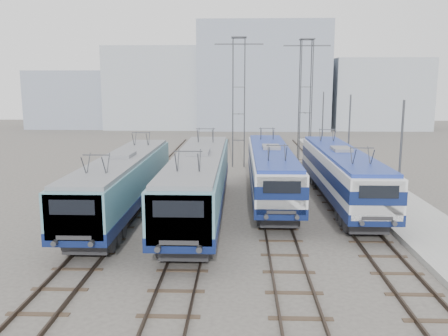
% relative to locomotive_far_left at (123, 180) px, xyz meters
% --- Properties ---
extents(ground, '(160.00, 160.00, 0.00)m').
position_rel_locomotive_far_left_xyz_m(ground, '(6.75, -4.34, -2.19)').
color(ground, '#514C47').
extents(platform, '(4.00, 70.00, 0.30)m').
position_rel_locomotive_far_left_xyz_m(platform, '(16.95, 3.66, -2.04)').
color(platform, '#9E9E99').
rests_on(platform, ground).
extents(locomotive_far_left, '(2.77, 17.50, 3.29)m').
position_rel_locomotive_far_left_xyz_m(locomotive_far_left, '(0.00, 0.00, 0.00)').
color(locomotive_far_left, '#0D1948').
rests_on(locomotive_far_left, ground).
extents(locomotive_center_left, '(2.94, 18.59, 3.50)m').
position_rel_locomotive_far_left_xyz_m(locomotive_center_left, '(4.50, -0.18, 0.13)').
color(locomotive_center_left, '#0D1948').
rests_on(locomotive_center_left, ground).
extents(locomotive_center_right, '(2.73, 17.26, 3.24)m').
position_rel_locomotive_far_left_xyz_m(locomotive_center_right, '(9.00, 4.26, 0.03)').
color(locomotive_center_right, '#0D1948').
rests_on(locomotive_center_right, ground).
extents(locomotive_far_right, '(2.74, 17.30, 3.25)m').
position_rel_locomotive_far_left_xyz_m(locomotive_far_right, '(13.50, 3.35, 0.03)').
color(locomotive_far_right, '#0D1948').
rests_on(locomotive_far_right, ground).
extents(catenary_tower_west, '(4.50, 1.20, 12.00)m').
position_rel_locomotive_far_left_xyz_m(catenary_tower_west, '(6.75, 17.66, 4.46)').
color(catenary_tower_west, '#3F4247').
rests_on(catenary_tower_west, ground).
extents(catenary_tower_east, '(4.50, 1.20, 12.00)m').
position_rel_locomotive_far_left_xyz_m(catenary_tower_east, '(13.25, 19.66, 4.46)').
color(catenary_tower_east, '#3F4247').
rests_on(catenary_tower_east, ground).
extents(mast_front, '(0.12, 0.12, 7.00)m').
position_rel_locomotive_far_left_xyz_m(mast_front, '(15.35, -2.34, 1.31)').
color(mast_front, '#3F4247').
rests_on(mast_front, ground).
extents(mast_mid, '(0.12, 0.12, 7.00)m').
position_rel_locomotive_far_left_xyz_m(mast_mid, '(15.35, 9.66, 1.31)').
color(mast_mid, '#3F4247').
rests_on(mast_mid, ground).
extents(mast_rear, '(0.12, 0.12, 7.00)m').
position_rel_locomotive_far_left_xyz_m(mast_rear, '(15.35, 21.66, 1.31)').
color(mast_rear, '#3F4247').
rests_on(mast_rear, ground).
extents(building_west, '(18.00, 12.00, 14.00)m').
position_rel_locomotive_far_left_xyz_m(building_west, '(-7.25, 57.66, 4.81)').
color(building_west, '#9EA7B2').
rests_on(building_west, ground).
extents(building_center, '(22.00, 14.00, 18.00)m').
position_rel_locomotive_far_left_xyz_m(building_center, '(10.75, 57.66, 6.81)').
color(building_center, '#8791A3').
rests_on(building_center, ground).
extents(building_east, '(16.00, 12.00, 12.00)m').
position_rel_locomotive_far_left_xyz_m(building_east, '(30.75, 57.66, 3.81)').
color(building_east, '#9EA7B2').
rests_on(building_east, ground).
extents(building_far_west, '(14.00, 10.00, 10.00)m').
position_rel_locomotive_far_left_xyz_m(building_far_west, '(-23.25, 57.66, 2.81)').
color(building_far_west, '#8791A3').
rests_on(building_far_west, ground).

